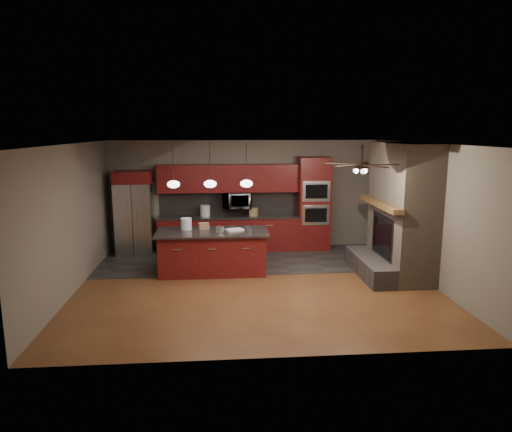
{
  "coord_description": "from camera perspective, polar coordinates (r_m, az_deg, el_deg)",
  "views": [
    {
      "loc": [
        -0.72,
        -8.71,
        3.06
      ],
      "look_at": [
        0.04,
        0.6,
        1.29
      ],
      "focal_mm": 32.0,
      "sensor_mm": 36.0,
      "label": 1
    }
  ],
  "objects": [
    {
      "name": "microwave",
      "position": [
        11.6,
        -2.43,
        1.99
      ],
      "size": [
        0.73,
        0.41,
        0.5
      ],
      "primitive_type": "imported",
      "color": "silver",
      "rests_on": "back_cabinetry"
    },
    {
      "name": "left_wall",
      "position": [
        9.29,
        -22.0,
        -0.35
      ],
      "size": [
        0.02,
        6.0,
        2.8
      ],
      "primitive_type": "cube",
      "color": "#686153",
      "rests_on": "ground"
    },
    {
      "name": "back_cabinetry",
      "position": [
        11.66,
        -3.39,
        0.0
      ],
      "size": [
        3.59,
        0.64,
        2.2
      ],
      "color": "maroon",
      "rests_on": "ground"
    },
    {
      "name": "right_wall",
      "position": [
        9.82,
        20.86,
        0.29
      ],
      "size": [
        0.02,
        6.0,
        2.8
      ],
      "primitive_type": "cube",
      "color": "#686153",
      "rests_on": "ground"
    },
    {
      "name": "counter_bucket",
      "position": [
        11.59,
        -6.38,
        0.64
      ],
      "size": [
        0.31,
        0.31,
        0.28
      ],
      "primitive_type": "cylinder",
      "rotation": [
        0.0,
        0.0,
        -0.28
      ],
      "color": "silver",
      "rests_on": "back_cabinetry"
    },
    {
      "name": "paint_tray",
      "position": [
        9.85,
        -2.67,
        -1.73
      ],
      "size": [
        0.41,
        0.35,
        0.03
      ],
      "primitive_type": "cube",
      "rotation": [
        0.0,
        0.0,
        0.37
      ],
      "color": "silver",
      "rests_on": "kitchen_island"
    },
    {
      "name": "paint_can",
      "position": [
        9.72,
        -4.52,
        -1.67
      ],
      "size": [
        0.23,
        0.23,
        0.12
      ],
      "primitive_type": "cylinder",
      "rotation": [
        0.0,
        0.0,
        0.39
      ],
      "color": "silver",
      "rests_on": "kitchen_island"
    },
    {
      "name": "slate_tile_patch",
      "position": [
        10.97,
        -0.73,
        -5.45
      ],
      "size": [
        7.0,
        2.4,
        0.01
      ],
      "primitive_type": "cube",
      "color": "#2E2C29",
      "rests_on": "ground"
    },
    {
      "name": "ceiling",
      "position": [
        8.74,
        0.06,
        9.03
      ],
      "size": [
        7.0,
        6.0,
        0.02
      ],
      "primitive_type": "cube",
      "color": "white",
      "rests_on": "back_wall"
    },
    {
      "name": "fireplace_column",
      "position": [
        10.01,
        17.46,
        0.09
      ],
      "size": [
        1.3,
        2.1,
        2.8
      ],
      "color": "#796556",
      "rests_on": "ground"
    },
    {
      "name": "cardboard_box",
      "position": [
        10.05,
        -6.54,
        -1.24
      ],
      "size": [
        0.24,
        0.2,
        0.14
      ],
      "primitive_type": "cube",
      "rotation": [
        0.0,
        0.0,
        0.22
      ],
      "color": "#8C6348",
      "rests_on": "kitchen_island"
    },
    {
      "name": "pendant_left",
      "position": [
        9.52,
        -10.28,
        3.95
      ],
      "size": [
        0.26,
        0.26,
        0.92
      ],
      "color": "black",
      "rests_on": "ceiling"
    },
    {
      "name": "back_wall",
      "position": [
        11.85,
        -1.15,
        2.67
      ],
      "size": [
        7.0,
        0.02,
        2.8
      ],
      "primitive_type": "cube",
      "color": "#686153",
      "rests_on": "ground"
    },
    {
      "name": "pendant_center",
      "position": [
        9.47,
        -5.75,
        4.04
      ],
      "size": [
        0.26,
        0.26,
        0.92
      ],
      "color": "black",
      "rests_on": "ceiling"
    },
    {
      "name": "kitchen_island",
      "position": [
        9.93,
        -5.47,
        -4.47
      ],
      "size": [
        2.39,
        1.09,
        0.92
      ],
      "rotation": [
        0.0,
        0.0,
        -0.0
      ],
      "color": "maroon",
      "rests_on": "ground"
    },
    {
      "name": "ceiling_fan",
      "position": [
        8.32,
        13.05,
        6.31
      ],
      "size": [
        1.27,
        1.33,
        0.41
      ],
      "color": "black",
      "rests_on": "ceiling"
    },
    {
      "name": "refrigerator",
      "position": [
        11.69,
        -14.93,
        0.4
      ],
      "size": [
        0.89,
        0.75,
        2.07
      ],
      "color": "silver",
      "rests_on": "ground"
    },
    {
      "name": "ground",
      "position": [
        9.26,
        0.05,
        -8.57
      ],
      "size": [
        7.0,
        7.0,
        0.0
      ],
      "primitive_type": "plane",
      "color": "brown",
      "rests_on": "ground"
    },
    {
      "name": "oven_tower",
      "position": [
        11.8,
        7.22,
        1.54
      ],
      "size": [
        0.8,
        0.63,
        2.38
      ],
      "color": "maroon",
      "rests_on": "ground"
    },
    {
      "name": "pendant_right",
      "position": [
        9.49,
        -1.2,
        4.1
      ],
      "size": [
        0.26,
        0.26,
        0.92
      ],
      "color": "black",
      "rests_on": "ceiling"
    },
    {
      "name": "counter_box",
      "position": [
        11.57,
        -0.29,
        0.51
      ],
      "size": [
        0.23,
        0.21,
        0.21
      ],
      "primitive_type": "cube",
      "rotation": [
        0.0,
        0.0,
        -0.39
      ],
      "color": "#947D4C",
      "rests_on": "back_cabinetry"
    },
    {
      "name": "white_bucket",
      "position": [
        10.02,
        -8.72,
        -0.99
      ],
      "size": [
        0.27,
        0.27,
        0.25
      ],
      "primitive_type": "cylinder",
      "rotation": [
        0.0,
        0.0,
        -0.16
      ],
      "color": "silver",
      "rests_on": "kitchen_island"
    }
  ]
}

